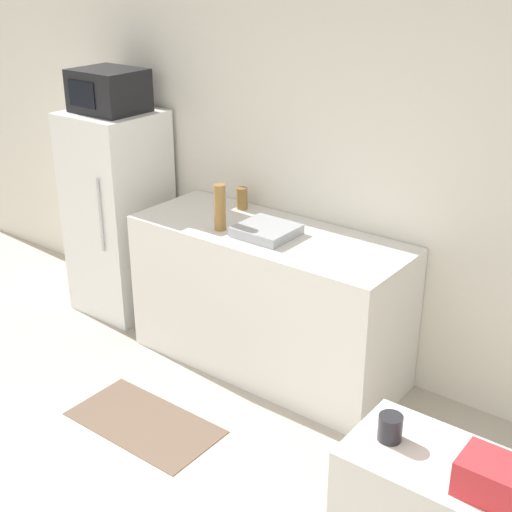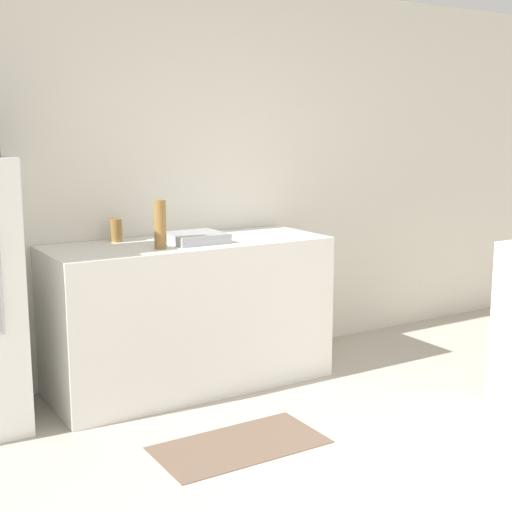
# 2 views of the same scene
# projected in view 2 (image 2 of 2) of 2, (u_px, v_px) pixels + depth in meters

# --- Properties ---
(wall_back) EXTENTS (8.00, 0.06, 2.60)m
(wall_back) POSITION_uv_depth(u_px,v_px,m) (183.00, 178.00, 4.78)
(wall_back) COLOR silver
(wall_back) RESTS_ON ground_plane
(counter) EXTENTS (1.77, 0.68, 0.93)m
(counter) POSITION_uv_depth(u_px,v_px,m) (189.00, 314.00, 4.53)
(counter) COLOR silver
(counter) RESTS_ON ground_plane
(sink_basin) EXTENTS (0.34, 0.32, 0.06)m
(sink_basin) POSITION_uv_depth(u_px,v_px,m) (196.00, 238.00, 4.40)
(sink_basin) COLOR #9EA3A8
(sink_basin) RESTS_ON counter
(bottle_tall) EXTENTS (0.07, 0.07, 0.29)m
(bottle_tall) POSITION_uv_depth(u_px,v_px,m) (160.00, 224.00, 4.16)
(bottle_tall) COLOR olive
(bottle_tall) RESTS_ON counter
(bottle_short) EXTENTS (0.07, 0.07, 0.14)m
(bottle_short) POSITION_uv_depth(u_px,v_px,m) (116.00, 230.00, 4.42)
(bottle_short) COLOR olive
(bottle_short) RESTS_ON counter
(kitchen_rug) EXTENTS (0.89, 0.47, 0.01)m
(kitchen_rug) POSITION_uv_depth(u_px,v_px,m) (240.00, 444.00, 3.72)
(kitchen_rug) COLOR brown
(kitchen_rug) RESTS_ON ground_plane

